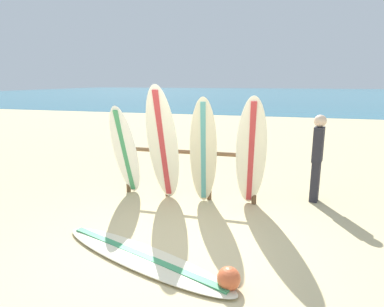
{
  "coord_description": "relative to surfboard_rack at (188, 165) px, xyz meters",
  "views": [
    {
      "loc": [
        1.39,
        -3.9,
        2.31
      ],
      "look_at": [
        -0.35,
        2.39,
        0.85
      ],
      "focal_mm": 30.51,
      "sensor_mm": 36.0,
      "label": 1
    }
  ],
  "objects": [
    {
      "name": "surfboard_leaning_center",
      "position": [
        1.26,
        -0.42,
        0.38
      ],
      "size": [
        0.63,
        1.03,
        2.1
      ],
      "color": "white",
      "rests_on": "ground"
    },
    {
      "name": "surfboard_lying_on_sand",
      "position": [
        0.05,
        -2.41,
        -0.64
      ],
      "size": [
        2.89,
        1.51,
        0.08
      ],
      "color": "beige",
      "rests_on": "ground"
    },
    {
      "name": "beachgoer_standing",
      "position": [
        2.43,
        0.47,
        0.26
      ],
      "size": [
        0.23,
        0.3,
        1.69
      ],
      "color": "#26262D",
      "rests_on": "ground"
    },
    {
      "name": "surfboard_rack",
      "position": [
        0.0,
        0.0,
        0.0
      ],
      "size": [
        2.73,
        0.09,
        1.09
      ],
      "color": "brown",
      "rests_on": "ground"
    },
    {
      "name": "surfboard_leaning_center_left",
      "position": [
        0.4,
        -0.39,
        0.36
      ],
      "size": [
        0.61,
        0.77,
        2.06
      ],
      "color": "beige",
      "rests_on": "ground"
    },
    {
      "name": "surfboard_leaning_left",
      "position": [
        -0.36,
        -0.44,
        0.46
      ],
      "size": [
        0.6,
        0.83,
        2.27
      ],
      "color": "white",
      "rests_on": "ground"
    },
    {
      "name": "ground_plane",
      "position": [
        0.35,
        -2.09,
        -0.68
      ],
      "size": [
        120.0,
        120.0,
        0.0
      ],
      "primitive_type": "plane",
      "color": "#CCB784"
    },
    {
      "name": "ocean_water",
      "position": [
        0.35,
        55.91,
        -0.67
      ],
      "size": [
        120.0,
        80.0,
        0.01
      ],
      "primitive_type": "cube",
      "color": "teal",
      "rests_on": "ground"
    },
    {
      "name": "surfboard_leaning_far_left",
      "position": [
        -1.18,
        -0.33,
        0.27
      ],
      "size": [
        0.52,
        0.82,
        1.89
      ],
      "color": "white",
      "rests_on": "ground"
    },
    {
      "name": "beach_ball",
      "position": [
        1.27,
        -2.73,
        -0.54
      ],
      "size": [
        0.27,
        0.27,
        0.27
      ],
      "primitive_type": "sphere",
      "color": "#CC5933",
      "rests_on": "ground"
    }
  ]
}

